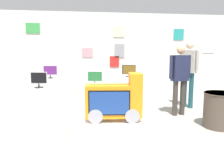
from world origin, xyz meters
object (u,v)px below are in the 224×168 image
(novelty_firetruck_tv, at_px, (115,102))
(shopper_browsing_near_truck, at_px, (189,69))
(display_pedestal_right_rear, at_px, (51,89))
(tv_on_left_rear, at_px, (39,79))
(main_display_pedestal, at_px, (114,128))
(display_pedestal_center_rear, at_px, (129,87))
(tv_on_right_rear, at_px, (50,71))
(side_table_round, at_px, (220,110))
(display_pedestal_left_rear, at_px, (40,102))
(shopper_browsing_rear, at_px, (180,75))
(tv_on_far_right, at_px, (95,77))
(tv_on_center_rear, at_px, (129,71))
(display_pedestal_far_right, at_px, (95,98))

(novelty_firetruck_tv, relative_size, shopper_browsing_near_truck, 0.60)
(novelty_firetruck_tv, distance_m, display_pedestal_right_rear, 3.65)
(novelty_firetruck_tv, bearing_deg, tv_on_left_rear, 132.76)
(main_display_pedestal, distance_m, display_pedestal_center_rear, 3.49)
(shopper_browsing_near_truck, bearing_deg, tv_on_right_rear, 156.54)
(display_pedestal_right_rear, relative_size, side_table_round, 1.14)
(main_display_pedestal, bearing_deg, display_pedestal_left_rear, 132.52)
(display_pedestal_right_rear, relative_size, shopper_browsing_rear, 0.49)
(tv_on_right_rear, relative_size, shopper_browsing_near_truck, 0.24)
(novelty_firetruck_tv, relative_size, tv_on_left_rear, 2.65)
(display_pedestal_center_rear, xyz_separation_m, shopper_browsing_near_truck, (1.25, -1.55, 0.71))
(display_pedestal_center_rear, bearing_deg, display_pedestal_left_rear, -147.06)
(main_display_pedestal, bearing_deg, tv_on_left_rear, 132.57)
(novelty_firetruck_tv, height_order, tv_on_far_right, novelty_firetruck_tv)
(tv_on_left_rear, bearing_deg, side_table_round, -22.50)
(side_table_round, bearing_deg, display_pedestal_center_rear, 108.83)
(novelty_firetruck_tv, distance_m, display_pedestal_left_rear, 2.24)
(main_display_pedestal, bearing_deg, novelty_firetruck_tv, -26.93)
(novelty_firetruck_tv, distance_m, tv_on_far_right, 1.87)
(tv_on_center_rear, height_order, tv_on_far_right, tv_on_center_rear)
(display_pedestal_left_rear, xyz_separation_m, shopper_browsing_rear, (3.27, -0.54, 0.64))
(main_display_pedestal, distance_m, shopper_browsing_rear, 2.25)
(display_pedestal_center_rear, bearing_deg, side_table_round, -71.17)
(display_pedestal_right_rear, xyz_separation_m, shopper_browsing_rear, (3.13, -2.29, 0.64))
(shopper_browsing_rear, bearing_deg, tv_on_left_rear, 170.66)
(tv_on_left_rear, relative_size, shopper_browsing_near_truck, 0.23)
(display_pedestal_center_rear, bearing_deg, novelty_firetruck_tv, -108.30)
(main_display_pedestal, height_order, shopper_browsing_near_truck, shopper_browsing_near_truck)
(tv_on_right_rear, bearing_deg, display_pedestal_center_rear, -1.29)
(tv_on_right_rear, xyz_separation_m, side_table_round, (3.55, -3.27, -0.53))
(tv_on_left_rear, bearing_deg, display_pedestal_right_rear, 85.22)
(main_display_pedestal, relative_size, shopper_browsing_rear, 1.08)
(novelty_firetruck_tv, bearing_deg, shopper_browsing_rear, 31.57)
(tv_on_far_right, bearing_deg, display_pedestal_far_right, 108.27)
(display_pedestal_left_rear, height_order, display_pedestal_right_rear, same)
(display_pedestal_left_rear, distance_m, display_pedestal_center_rear, 3.10)
(display_pedestal_left_rear, xyz_separation_m, tv_on_right_rear, (0.15, 1.74, 0.56))
(display_pedestal_far_right, xyz_separation_m, side_table_round, (2.36, -1.76, 0.03))
(display_pedestal_left_rear, bearing_deg, side_table_round, -22.54)
(side_table_round, bearing_deg, tv_on_right_rear, 137.31)
(display_pedestal_left_rear, relative_size, tv_on_far_right, 2.23)
(novelty_firetruck_tv, distance_m, shopper_browsing_near_truck, 2.96)
(tv_on_left_rear, xyz_separation_m, side_table_round, (3.70, -1.53, -0.51))
(tv_on_left_rear, distance_m, tv_on_right_rear, 1.75)
(shopper_browsing_near_truck, bearing_deg, display_pedestal_right_rear, 156.49)
(tv_on_center_rear, relative_size, display_pedestal_right_rear, 0.52)
(tv_on_left_rear, height_order, tv_on_center_rear, same)
(display_pedestal_right_rear, height_order, shopper_browsing_near_truck, shopper_browsing_near_truck)
(tv_on_center_rear, relative_size, shopper_browsing_rear, 0.25)
(tv_on_center_rear, xyz_separation_m, tv_on_far_right, (-1.26, -1.46, -0.01))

